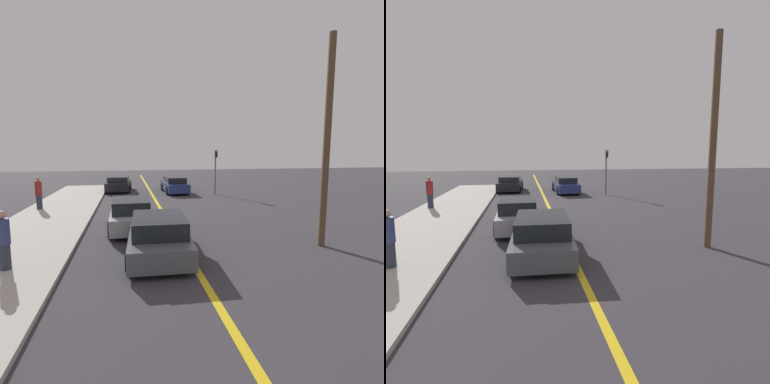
# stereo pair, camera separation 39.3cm
# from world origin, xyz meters

# --- Properties ---
(road_center_line) EXTENTS (0.20, 60.00, 0.01)m
(road_center_line) POSITION_xyz_m (0.00, 18.00, 0.00)
(road_center_line) COLOR gold
(road_center_line) RESTS_ON ground_plane
(sidewalk_left) EXTENTS (3.92, 33.45, 0.13)m
(sidewalk_left) POSITION_xyz_m (-5.68, 16.73, 0.06)
(sidewalk_left) COLOR #ADA89E
(sidewalk_left) RESTS_ON ground_plane
(car_ahead_center) EXTENTS (2.16, 4.46, 1.31)m
(car_ahead_center) POSITION_xyz_m (-0.93, 12.33, 0.63)
(car_ahead_center) COLOR #4C5156
(car_ahead_center) RESTS_ON ground_plane
(car_far_distant) EXTENTS (1.88, 4.06, 1.36)m
(car_far_distant) POSITION_xyz_m (-1.77, 15.80, 0.65)
(car_far_distant) COLOR #9E9EA3
(car_far_distant) RESTS_ON ground_plane
(car_parked_left_lot) EXTENTS (1.93, 4.73, 1.33)m
(car_parked_left_lot) POSITION_xyz_m (1.94, 27.40, 0.65)
(car_parked_left_lot) COLOR navy
(car_parked_left_lot) RESTS_ON ground_plane
(car_oncoming_far) EXTENTS (2.20, 4.31, 1.30)m
(car_oncoming_far) POSITION_xyz_m (-2.64, 29.18, 0.63)
(car_oncoming_far) COLOR black
(car_oncoming_far) RESTS_ON ground_plane
(pedestrian_far_standing) EXTENTS (0.34, 0.34, 1.64)m
(pedestrian_far_standing) POSITION_xyz_m (-5.23, 11.63, 0.95)
(pedestrian_far_standing) COLOR #282D3D
(pedestrian_far_standing) RESTS_ON sidewalk_left
(pedestrian_by_sign) EXTENTS (0.37, 0.37, 1.84)m
(pedestrian_by_sign) POSITION_xyz_m (-6.85, 21.13, 1.05)
(pedestrian_by_sign) COLOR #282D3D
(pedestrian_by_sign) RESTS_ON sidewalk_left
(traffic_light) EXTENTS (0.18, 0.40, 3.49)m
(traffic_light) POSITION_xyz_m (4.92, 25.46, 2.18)
(traffic_light) COLOR slate
(traffic_light) RESTS_ON ground_plane
(utility_pole) EXTENTS (0.24, 0.24, 7.27)m
(utility_pole) POSITION_xyz_m (4.87, 12.01, 3.63)
(utility_pole) COLOR brown
(utility_pole) RESTS_ON ground_plane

